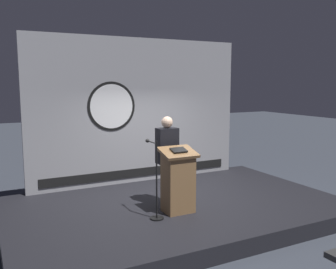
{
  "coord_description": "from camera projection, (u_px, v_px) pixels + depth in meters",
  "views": [
    {
      "loc": [
        -3.35,
        -6.18,
        2.65
      ],
      "look_at": [
        -0.22,
        -0.07,
        1.68
      ],
      "focal_mm": 39.56,
      "sensor_mm": 36.0,
      "label": 1
    }
  ],
  "objects": [
    {
      "name": "ground_plane",
      "position": [
        176.0,
        217.0,
        7.33
      ],
      "size": [
        40.0,
        40.0,
        0.0
      ],
      "primitive_type": "plane",
      "color": "#383D47"
    },
    {
      "name": "stage_platform",
      "position": [
        176.0,
        210.0,
        7.31
      ],
      "size": [
        6.4,
        4.0,
        0.3
      ],
      "primitive_type": "cube",
      "color": "black",
      "rests_on": "ground"
    },
    {
      "name": "banner_display",
      "position": [
        138.0,
        112.0,
        8.68
      ],
      "size": [
        5.19,
        0.12,
        3.36
      ],
      "color": "#9E9EA3",
      "rests_on": "stage_platform"
    },
    {
      "name": "podium",
      "position": [
        178.0,
        181.0,
        6.7
      ],
      "size": [
        0.64,
        0.5,
        1.19
      ],
      "color": "olive",
      "rests_on": "stage_platform"
    },
    {
      "name": "speaker_person",
      "position": [
        167.0,
        160.0,
        7.09
      ],
      "size": [
        0.4,
        0.26,
        1.71
      ],
      "color": "black",
      "rests_on": "stage_platform"
    },
    {
      "name": "microphone_stand",
      "position": [
        155.0,
        191.0,
        6.4
      ],
      "size": [
        0.24,
        0.53,
        1.37
      ],
      "color": "black",
      "rests_on": "stage_platform"
    }
  ]
}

